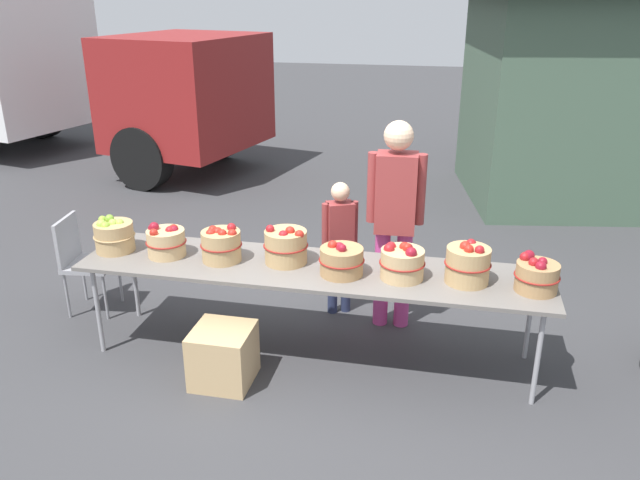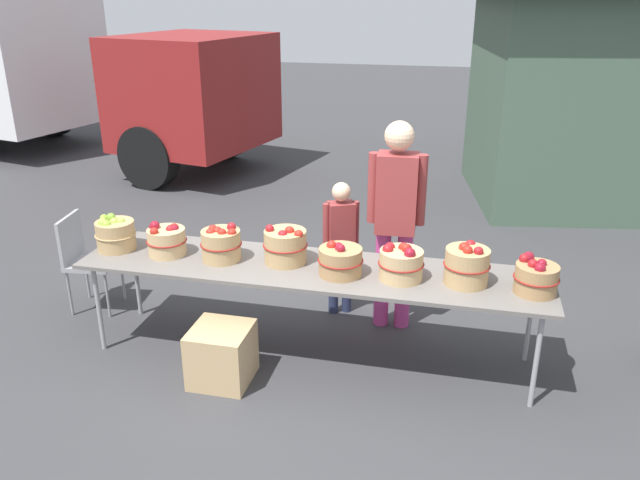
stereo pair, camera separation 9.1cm
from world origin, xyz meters
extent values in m
plane|color=#38383A|center=(0.00, 0.00, 0.00)|extent=(40.00, 40.00, 0.00)
cube|color=slate|center=(0.00, 0.00, 0.73)|extent=(3.50, 0.76, 0.03)
cylinder|color=#99999E|center=(-1.63, -0.30, 0.36)|extent=(0.04, 0.04, 0.72)
cylinder|color=#99999E|center=(1.63, -0.30, 0.36)|extent=(0.04, 0.04, 0.72)
cylinder|color=#99999E|center=(-1.63, 0.30, 0.36)|extent=(0.04, 0.04, 0.72)
cylinder|color=#99999E|center=(1.63, 0.30, 0.36)|extent=(0.04, 0.04, 0.72)
cylinder|color=tan|center=(-1.58, -0.01, 0.87)|extent=(0.30, 0.30, 0.23)
torus|color=tan|center=(-1.58, -0.01, 0.88)|extent=(0.32, 0.32, 0.01)
sphere|color=#9EC647|center=(-1.58, -0.01, 0.98)|extent=(0.07, 0.07, 0.07)
sphere|color=#8CB738|center=(-1.70, 0.03, 0.98)|extent=(0.06, 0.06, 0.06)
sphere|color=#8CB738|center=(-1.61, -0.08, 0.97)|extent=(0.07, 0.07, 0.07)
sphere|color=#9EC647|center=(-1.54, 0.01, 0.98)|extent=(0.06, 0.06, 0.06)
sphere|color=#7AA833|center=(-1.63, 0.03, 1.00)|extent=(0.07, 0.07, 0.07)
sphere|color=#9EC647|center=(-1.64, -0.07, 0.99)|extent=(0.08, 0.08, 0.08)
cylinder|color=tan|center=(-1.14, -0.02, 0.85)|extent=(0.29, 0.29, 0.21)
torus|color=maroon|center=(-1.14, -0.02, 0.86)|extent=(0.31, 0.31, 0.01)
sphere|color=maroon|center=(-1.26, 0.00, 0.96)|extent=(0.07, 0.07, 0.07)
sphere|color=#B22319|center=(-1.19, -0.11, 0.97)|extent=(0.06, 0.06, 0.06)
sphere|color=maroon|center=(-1.08, 0.01, 0.95)|extent=(0.07, 0.07, 0.07)
sphere|color=maroon|center=(-1.11, -0.01, 0.95)|extent=(0.07, 0.07, 0.07)
sphere|color=maroon|center=(-1.24, -0.01, 0.98)|extent=(0.08, 0.08, 0.08)
sphere|color=#B22319|center=(-1.10, 0.03, 0.95)|extent=(0.08, 0.08, 0.08)
cylinder|color=tan|center=(-0.70, -0.02, 0.87)|extent=(0.30, 0.30, 0.23)
torus|color=maroon|center=(-0.70, -0.02, 0.88)|extent=(0.32, 0.32, 0.01)
sphere|color=#B22319|center=(-0.67, -0.06, 0.99)|extent=(0.07, 0.07, 0.07)
sphere|color=#B22319|center=(-0.76, -0.06, 0.98)|extent=(0.07, 0.07, 0.07)
sphere|color=maroon|center=(-0.63, 0.05, 0.99)|extent=(0.07, 0.07, 0.07)
sphere|color=#B22319|center=(-0.59, -0.05, 0.99)|extent=(0.07, 0.07, 0.07)
sphere|color=#B22319|center=(-0.72, -0.02, 0.98)|extent=(0.08, 0.08, 0.08)
sphere|color=#B22319|center=(-0.77, 0.02, 0.98)|extent=(0.07, 0.07, 0.07)
cylinder|color=tan|center=(-0.21, 0.05, 0.88)|extent=(0.32, 0.32, 0.25)
torus|color=maroon|center=(-0.21, 0.05, 0.89)|extent=(0.34, 0.34, 0.01)
sphere|color=#B22319|center=(-0.17, 0.04, 1.01)|extent=(0.07, 0.07, 0.07)
sphere|color=#B22319|center=(-0.09, 0.00, 1.00)|extent=(0.07, 0.07, 0.07)
sphere|color=maroon|center=(-0.32, 0.03, 1.01)|extent=(0.07, 0.07, 0.07)
sphere|color=maroon|center=(-0.21, -0.01, 0.99)|extent=(0.07, 0.07, 0.07)
cylinder|color=#A87F51|center=(0.24, -0.07, 0.85)|extent=(0.31, 0.31, 0.20)
torus|color=maroon|center=(0.24, -0.07, 0.86)|extent=(0.33, 0.33, 0.01)
sphere|color=#B22319|center=(0.17, -0.05, 0.96)|extent=(0.07, 0.07, 0.07)
sphere|color=maroon|center=(0.25, -0.12, 0.97)|extent=(0.06, 0.06, 0.06)
sphere|color=maroon|center=(0.22, -0.04, 0.94)|extent=(0.08, 0.08, 0.08)
sphere|color=maroon|center=(0.23, -0.09, 0.95)|extent=(0.07, 0.07, 0.07)
cylinder|color=tan|center=(0.67, -0.05, 0.86)|extent=(0.31, 0.31, 0.22)
torus|color=maroon|center=(0.67, -0.05, 0.87)|extent=(0.33, 0.33, 0.01)
sphere|color=#B22319|center=(0.68, 0.00, 0.97)|extent=(0.07, 0.07, 0.07)
sphere|color=maroon|center=(0.70, 0.00, 0.96)|extent=(0.08, 0.08, 0.08)
sphere|color=maroon|center=(0.58, 0.00, 0.97)|extent=(0.07, 0.07, 0.07)
sphere|color=maroon|center=(0.73, -0.10, 0.97)|extent=(0.07, 0.07, 0.07)
sphere|color=#B22319|center=(0.70, -0.05, 0.99)|extent=(0.07, 0.07, 0.07)
sphere|color=maroon|center=(0.58, -0.06, 0.97)|extent=(0.08, 0.08, 0.08)
sphere|color=maroon|center=(0.74, -0.12, 0.98)|extent=(0.08, 0.08, 0.08)
cylinder|color=tan|center=(1.12, -0.02, 0.88)|extent=(0.31, 0.31, 0.26)
torus|color=maroon|center=(1.12, -0.02, 0.89)|extent=(0.33, 0.33, 0.01)
sphere|color=#B22319|center=(1.12, -0.07, 1.02)|extent=(0.07, 0.07, 0.07)
sphere|color=maroon|center=(1.14, 0.10, 0.99)|extent=(0.08, 0.08, 0.08)
sphere|color=maroon|center=(1.19, -0.07, 1.02)|extent=(0.07, 0.07, 0.07)
sphere|color=#B22319|center=(1.10, -0.01, 1.02)|extent=(0.08, 0.08, 0.08)
cylinder|color=#A87F51|center=(1.59, -0.06, 0.85)|extent=(0.29, 0.29, 0.20)
torus|color=maroon|center=(1.59, -0.06, 0.86)|extent=(0.31, 0.31, 0.01)
sphere|color=maroon|center=(1.53, 0.03, 0.97)|extent=(0.08, 0.08, 0.08)
sphere|color=maroon|center=(1.59, -0.13, 0.96)|extent=(0.07, 0.07, 0.07)
sphere|color=maroon|center=(1.55, -0.08, 0.96)|extent=(0.07, 0.07, 0.07)
sphere|color=maroon|center=(1.51, 0.01, 0.97)|extent=(0.08, 0.08, 0.08)
sphere|color=maroon|center=(1.59, -0.11, 0.94)|extent=(0.07, 0.07, 0.07)
sphere|color=maroon|center=(1.50, 0.00, 0.97)|extent=(0.07, 0.07, 0.07)
sphere|color=maroon|center=(1.61, -0.04, 0.96)|extent=(0.07, 0.07, 0.07)
cylinder|color=#CC3F8C|center=(0.64, 0.62, 0.43)|extent=(0.12, 0.12, 0.85)
cylinder|color=#CC3F8C|center=(0.46, 0.62, 0.43)|extent=(0.12, 0.12, 0.85)
cube|color=maroon|center=(0.55, 0.62, 1.17)|extent=(0.33, 0.25, 0.64)
sphere|color=beige|center=(0.55, 0.62, 1.63)|extent=(0.23, 0.23, 0.23)
cylinder|color=maroon|center=(0.73, 0.63, 1.21)|extent=(0.09, 0.09, 0.57)
cylinder|color=maroon|center=(0.36, 0.61, 1.21)|extent=(0.09, 0.09, 0.57)
cylinder|color=#262D4C|center=(0.13, 0.77, 0.29)|extent=(0.08, 0.08, 0.58)
cylinder|color=#262D4C|center=(0.02, 0.72, 0.29)|extent=(0.08, 0.08, 0.58)
cube|color=maroon|center=(0.08, 0.75, 0.80)|extent=(0.27, 0.24, 0.44)
sphere|color=beige|center=(0.08, 0.75, 1.11)|extent=(0.16, 0.16, 0.16)
cylinder|color=maroon|center=(0.19, 0.80, 0.82)|extent=(0.06, 0.06, 0.39)
cylinder|color=maroon|center=(-0.04, 0.69, 0.82)|extent=(0.06, 0.06, 0.39)
cube|color=maroon|center=(-2.96, 4.70, 1.25)|extent=(2.21, 2.44, 1.60)
cube|color=black|center=(-2.13, 4.52, 1.57)|extent=(0.42, 1.73, 0.80)
cylinder|color=black|center=(-2.91, 5.66, 0.45)|extent=(0.94, 0.47, 0.90)
cylinder|color=black|center=(-3.32, 3.81, 0.45)|extent=(0.94, 0.47, 0.90)
cylinder|color=black|center=(-6.76, 6.51, 0.45)|extent=(0.94, 0.47, 0.90)
cube|color=#47604C|center=(2.69, 4.72, 1.30)|extent=(3.36, 2.87, 2.60)
cube|color=white|center=(2.48, 3.53, 1.50)|extent=(1.39, 0.28, 0.90)
cube|color=#99999E|center=(-2.05, 0.33, 0.44)|extent=(0.45, 0.45, 0.04)
cube|color=#99999E|center=(-2.23, 0.31, 0.66)|extent=(0.08, 0.40, 0.40)
cylinder|color=gray|center=(-1.86, 0.18, 0.21)|extent=(0.02, 0.02, 0.42)
cylinder|color=gray|center=(-1.91, 0.52, 0.21)|extent=(0.02, 0.02, 0.42)
cylinder|color=gray|center=(-2.20, 0.14, 0.21)|extent=(0.02, 0.02, 0.42)
cylinder|color=gray|center=(-2.24, 0.48, 0.21)|extent=(0.02, 0.02, 0.42)
cube|color=tan|center=(-0.55, -0.48, 0.21)|extent=(0.42, 0.42, 0.42)
camera|label=1|loc=(0.97, -4.20, 2.69)|focal=35.67mm
camera|label=2|loc=(1.06, -4.18, 2.69)|focal=35.67mm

